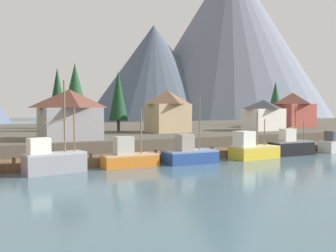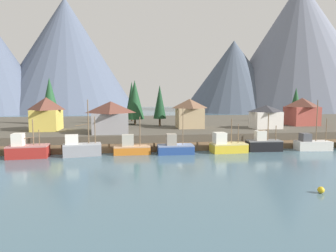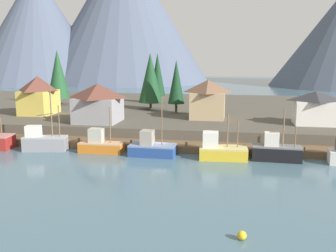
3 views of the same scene
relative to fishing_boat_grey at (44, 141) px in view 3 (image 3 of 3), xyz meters
The scene contains 19 objects.
ground_plane 27.40m from the fishing_boat_grey, 52.82° to the left, with size 400.00×400.00×1.00m, color #476675.
dock 16.97m from the fishing_boat_grey, 12.85° to the left, with size 80.00×4.00×1.60m.
shoreline_bank 37.60m from the fishing_boat_grey, 63.94° to the left, with size 400.00×56.00×2.50m, color #4C473D.
mountain_west_peak 156.84m from the fishing_boat_grey, 118.51° to the left, with size 69.74×69.74×56.78m, color #4C566B.
mountain_central_peak 161.58m from the fishing_boat_grey, 102.01° to the left, with size 91.89×91.89×74.18m, color #4C566B.
fishing_boat_grey is the anchor object (origin of this frame).
fishing_boat_orange 8.44m from the fishing_boat_grey, ahead, with size 6.27×2.41×6.50m.
fishing_boat_blue 16.00m from the fishing_boat_grey, ahead, with size 6.32×3.26×8.16m.
fishing_boat_yellow 25.41m from the fishing_boat_grey, ahead, with size 6.41×3.45×6.09m.
fishing_boat_black 32.58m from the fishing_boat_grey, ahead, with size 6.35×2.70×6.81m.
house_white 42.68m from the fishing_boat_grey, 20.07° to the left, with size 6.65×5.05×5.44m.
house_grey 12.50m from the fishing_boat_grey, 67.90° to the left, with size 7.40×7.21×6.49m.
house_tan 28.92m from the fishing_boat_grey, 38.45° to the left, with size 6.29×5.90×6.91m.
house_yellow 20.64m from the fishing_boat_grey, 119.85° to the left, with size 5.80×7.29×7.30m.
conifer_near_right 35.47m from the fishing_boat_grey, 111.99° to the left, with size 5.09×5.09×12.48m.
conifer_mid_left 30.58m from the fishing_boat_grey, 70.97° to the left, with size 4.99×4.99×11.74m.
conifer_mid_right 40.54m from the fishing_boat_grey, 76.97° to the left, with size 3.68×3.68×11.82m.
conifer_back_left 29.11m from the fishing_boat_grey, 55.90° to the left, with size 3.23×3.23×10.33m.
channel_buoy 35.93m from the fishing_boat_grey, 39.24° to the right, with size 0.70×0.70×0.70m, color gold.
Camera 3 is at (10.37, -51.08, 13.40)m, focal length 40.32 mm.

